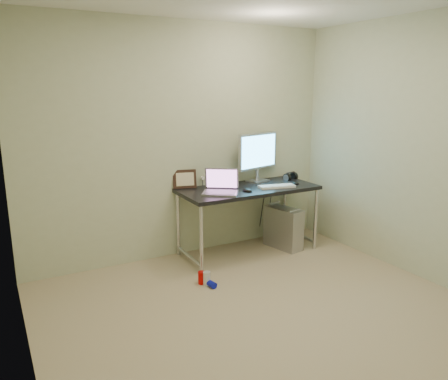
# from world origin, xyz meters

# --- Properties ---
(floor) EXTENTS (3.50, 3.50, 0.00)m
(floor) POSITION_xyz_m (0.00, 0.00, 0.00)
(floor) COLOR tan
(floor) RESTS_ON ground
(wall_back) EXTENTS (3.50, 0.02, 2.50)m
(wall_back) POSITION_xyz_m (0.00, 1.75, 1.25)
(wall_back) COLOR beige
(wall_back) RESTS_ON ground
(wall_left) EXTENTS (0.02, 3.50, 2.50)m
(wall_left) POSITION_xyz_m (-1.75, 0.00, 1.25)
(wall_left) COLOR beige
(wall_left) RESTS_ON ground
(wall_right) EXTENTS (0.02, 3.50, 2.50)m
(wall_right) POSITION_xyz_m (1.75, 0.00, 1.25)
(wall_right) COLOR beige
(wall_right) RESTS_ON ground
(desk) EXTENTS (1.53, 0.67, 0.75)m
(desk) POSITION_xyz_m (0.62, 1.42, 0.67)
(desk) COLOR black
(desk) RESTS_ON ground
(tower_computer) EXTENTS (0.29, 0.49, 0.50)m
(tower_computer) POSITION_xyz_m (1.05, 1.33, 0.24)
(tower_computer) COLOR #B2B1B6
(tower_computer) RESTS_ON ground
(cable_a) EXTENTS (0.01, 0.16, 0.69)m
(cable_a) POSITION_xyz_m (1.00, 1.70, 0.40)
(cable_a) COLOR black
(cable_a) RESTS_ON ground
(cable_b) EXTENTS (0.02, 0.11, 0.71)m
(cable_b) POSITION_xyz_m (1.09, 1.68, 0.38)
(cable_b) COLOR black
(cable_b) RESTS_ON ground
(can_red) EXTENTS (0.07, 0.07, 0.12)m
(can_red) POSITION_xyz_m (-0.21, 0.92, 0.06)
(can_red) COLOR #C40503
(can_red) RESTS_ON ground
(can_white) EXTENTS (0.09, 0.09, 0.13)m
(can_white) POSITION_xyz_m (-0.17, 0.87, 0.07)
(can_white) COLOR silver
(can_white) RESTS_ON ground
(can_blue) EXTENTS (0.08, 0.12, 0.06)m
(can_blue) POSITION_xyz_m (-0.16, 0.81, 0.03)
(can_blue) COLOR #0D14B7
(can_blue) RESTS_ON ground
(laptop) EXTENTS (0.46, 0.44, 0.25)m
(laptop) POSITION_xyz_m (0.24, 1.35, 0.81)
(laptop) COLOR #BCBCC3
(laptop) RESTS_ON desk
(monitor) EXTENTS (0.59, 0.23, 0.56)m
(monitor) POSITION_xyz_m (0.88, 1.64, 1.08)
(monitor) COLOR #BCBCC3
(monitor) RESTS_ON desk
(keyboard) EXTENTS (0.42, 0.21, 0.02)m
(keyboard) POSITION_xyz_m (0.89, 1.27, 0.76)
(keyboard) COLOR white
(keyboard) RESTS_ON desk
(mouse_right) EXTENTS (0.07, 0.11, 0.04)m
(mouse_right) POSITION_xyz_m (1.18, 1.30, 0.77)
(mouse_right) COLOR black
(mouse_right) RESTS_ON desk
(mouse_left) EXTENTS (0.10, 0.13, 0.04)m
(mouse_left) POSITION_xyz_m (0.50, 1.26, 0.77)
(mouse_left) COLOR black
(mouse_left) RESTS_ON desk
(headphones) EXTENTS (0.18, 0.11, 0.11)m
(headphones) POSITION_xyz_m (1.29, 1.54, 0.78)
(headphones) COLOR black
(headphones) RESTS_ON desk
(picture_frame) EXTENTS (0.26, 0.13, 0.21)m
(picture_frame) POSITION_xyz_m (-0.01, 1.72, 0.85)
(picture_frame) COLOR black
(picture_frame) RESTS_ON desk
(webcam) EXTENTS (0.04, 0.03, 0.11)m
(webcam) POSITION_xyz_m (0.20, 1.71, 0.83)
(webcam) COLOR silver
(webcam) RESTS_ON desk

